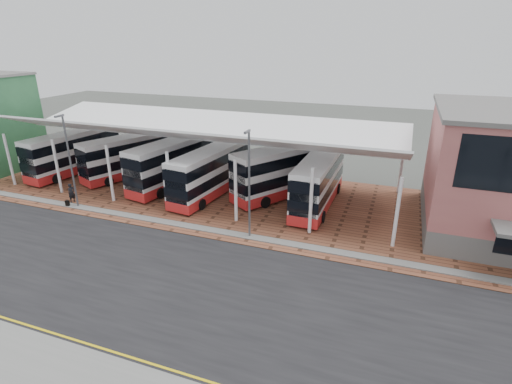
{
  "coord_description": "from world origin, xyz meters",
  "views": [
    {
      "loc": [
        11.56,
        -18.19,
        13.92
      ],
      "look_at": [
        1.81,
        8.18,
        2.88
      ],
      "focal_mm": 28.0,
      "sensor_mm": 36.0,
      "label": 1
    }
  ],
  "objects_px": {
    "bus_1": "(130,156)",
    "bus_4": "(287,171)",
    "bus_0": "(74,153)",
    "bus_2": "(175,163)",
    "bus_3": "(210,173)",
    "pedestrian": "(72,193)",
    "bus_5": "(318,182)"
  },
  "relations": [
    {
      "from": "bus_3",
      "to": "pedestrian",
      "type": "relative_size",
      "value": 6.13
    },
    {
      "from": "bus_4",
      "to": "bus_2",
      "type": "bearing_deg",
      "value": -140.77
    },
    {
      "from": "bus_0",
      "to": "bus_2",
      "type": "xyz_separation_m",
      "value": [
        12.2,
        0.31,
        0.05
      ]
    },
    {
      "from": "bus_0",
      "to": "bus_1",
      "type": "distance_m",
      "value": 6.44
    },
    {
      "from": "bus_5",
      "to": "pedestrian",
      "type": "bearing_deg",
      "value": -160.44
    },
    {
      "from": "bus_1",
      "to": "pedestrian",
      "type": "height_order",
      "value": "bus_1"
    },
    {
      "from": "bus_5",
      "to": "bus_2",
      "type": "bearing_deg",
      "value": -179.69
    },
    {
      "from": "bus_0",
      "to": "bus_5",
      "type": "height_order",
      "value": "bus_0"
    },
    {
      "from": "bus_1",
      "to": "bus_5",
      "type": "distance_m",
      "value": 20.17
    },
    {
      "from": "bus_0",
      "to": "pedestrian",
      "type": "xyz_separation_m",
      "value": [
        5.89,
        -6.79,
        -1.32
      ]
    },
    {
      "from": "bus_2",
      "to": "bus_4",
      "type": "height_order",
      "value": "bus_4"
    },
    {
      "from": "bus_0",
      "to": "bus_3",
      "type": "distance_m",
      "value": 16.68
    },
    {
      "from": "bus_2",
      "to": "pedestrian",
      "type": "relative_size",
      "value": 6.45
    },
    {
      "from": "bus_5",
      "to": "pedestrian",
      "type": "xyz_separation_m",
      "value": [
        -20.6,
        -6.97,
        -1.29
      ]
    },
    {
      "from": "bus_0",
      "to": "pedestrian",
      "type": "bearing_deg",
      "value": -41.55
    },
    {
      "from": "bus_2",
      "to": "bus_5",
      "type": "height_order",
      "value": "bus_2"
    },
    {
      "from": "bus_2",
      "to": "bus_0",
      "type": "bearing_deg",
      "value": -167.57
    },
    {
      "from": "bus_1",
      "to": "bus_0",
      "type": "bearing_deg",
      "value": -147.65
    },
    {
      "from": "bus_2",
      "to": "bus_3",
      "type": "xyz_separation_m",
      "value": [
        4.46,
        -1.15,
        -0.1
      ]
    },
    {
      "from": "bus_5",
      "to": "pedestrian",
      "type": "height_order",
      "value": "bus_5"
    },
    {
      "from": "bus_1",
      "to": "bus_4",
      "type": "height_order",
      "value": "bus_4"
    },
    {
      "from": "bus_3",
      "to": "bus_0",
      "type": "bearing_deg",
      "value": -176.36
    },
    {
      "from": "bus_0",
      "to": "bus_2",
      "type": "relative_size",
      "value": 0.97
    },
    {
      "from": "bus_2",
      "to": "bus_3",
      "type": "relative_size",
      "value": 1.05
    },
    {
      "from": "bus_0",
      "to": "bus_4",
      "type": "relative_size",
      "value": 1.01
    },
    {
      "from": "bus_2",
      "to": "pedestrian",
      "type": "bearing_deg",
      "value": -120.67
    },
    {
      "from": "bus_5",
      "to": "bus_0",
      "type": "bearing_deg",
      "value": -178.75
    },
    {
      "from": "bus_5",
      "to": "bus_4",
      "type": "bearing_deg",
      "value": 156.5
    },
    {
      "from": "bus_1",
      "to": "bus_2",
      "type": "bearing_deg",
      "value": 14.07
    },
    {
      "from": "bus_4",
      "to": "bus_5",
      "type": "height_order",
      "value": "bus_4"
    },
    {
      "from": "bus_2",
      "to": "pedestrian",
      "type": "xyz_separation_m",
      "value": [
        -6.32,
        -7.11,
        -1.37
      ]
    },
    {
      "from": "bus_2",
      "to": "bus_4",
      "type": "bearing_deg",
      "value": 17.87
    }
  ]
}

